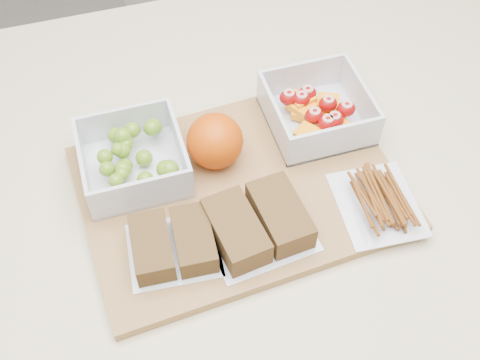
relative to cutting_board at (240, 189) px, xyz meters
The scene contains 8 objects.
counter 0.46m from the cutting_board, 11.82° to the left, with size 1.20×0.90×0.90m, color beige.
cutting_board is the anchor object (origin of this frame).
grape_container 0.15m from the cutting_board, 151.65° to the left, with size 0.14×0.14×0.06m.
fruit_container 0.16m from the cutting_board, 29.32° to the left, with size 0.14×0.14×0.06m.
orange 0.07m from the cutting_board, 108.94° to the left, with size 0.08×0.08×0.08m, color #C94404.
sandwich_bag_left 0.13m from the cutting_board, 145.88° to the right, with size 0.12×0.11×0.03m.
sandwich_bag_center 0.08m from the cutting_board, 89.44° to the right, with size 0.14×0.13×0.04m.
pretzel_bag 0.19m from the cutting_board, 26.86° to the right, with size 0.11×0.13×0.03m.
Camera 1 is at (-0.15, -0.47, 1.57)m, focal length 45.00 mm.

